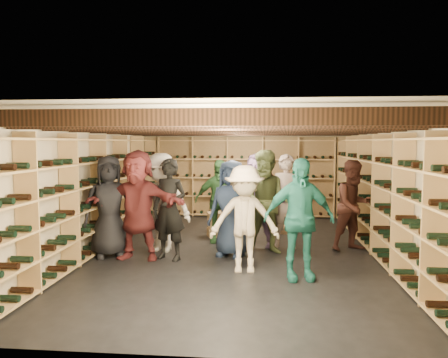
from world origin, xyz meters
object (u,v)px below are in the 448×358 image
Objects in this scene: person_6 at (231,208)px; person_11 at (258,199)px; crate_stack_left at (220,224)px; person_2 at (268,202)px; person_8 at (354,205)px; crate_stack_right at (244,212)px; crate_loose at (282,229)px; person_4 at (299,219)px; person_3 at (245,219)px; person_0 at (109,206)px; person_10 at (219,201)px; person_7 at (287,201)px; person_9 at (161,203)px; person_5 at (138,205)px; person_1 at (169,209)px.

person_6 is 0.93× the size of person_11.
crate_stack_left is at bearing 120.69° from person_6.
person_2 is 1.11× the size of person_8.
person_6 is at bearing -97.02° from person_11.
crate_stack_right is 2.80m from person_6.
crate_loose is 3.38m from person_4.
person_3 is (-0.36, -1.19, -0.11)m from person_2.
person_0 reaches higher than person_8.
person_10 reaches higher than crate_stack_left.
person_7 is at bearing 9.23° from person_11.
person_3 is 0.92× the size of person_9.
person_10 is at bearing 13.74° from person_0.
crate_loose is 0.28× the size of person_0.
person_2 is 2.30m from person_5.
person_8 reaches higher than person_10.
person_11 is at bearing 32.81° from person_5.
crate_loose is 0.30× the size of person_8.
person_4 is 1.06× the size of person_8.
person_6 is (-0.28, 0.94, 0.02)m from person_3.
person_5 is 1.06× the size of person_7.
person_11 is at bearing 0.50° from person_0.
person_1 reaches higher than person_8.
crate_loose is at bearing 87.61° from person_2.
person_7 is at bearing -89.27° from crate_loose.
person_10 is (-2.56, 0.44, -0.01)m from person_8.
person_1 is at bearing -144.51° from person_7.
person_2 is 1.05× the size of person_4.
person_2 is at bearing -78.02° from crate_stack_right.
person_9 reaches higher than person_6.
person_5 reaches higher than person_7.
person_1 is 2.30m from person_4.
person_7 is (3.12, 0.93, 0.00)m from person_0.
person_6 is (0.37, -1.61, 0.59)m from crate_stack_left.
person_11 is at bearing 96.89° from person_4.
person_9 is at bearing 141.95° from person_3.
person_8 is (1.24, -0.09, -0.05)m from person_7.
person_1 is at bearing -26.37° from person_0.
person_0 is at bearing 152.94° from person_4.
person_5 is at bearing -132.80° from person_10.
person_4 reaches higher than crate_stack_left.
person_7 is at bearing 52.33° from person_6.
person_7 is at bearing 58.54° from person_2.
person_2 reaches higher than crate_stack_right.
person_8 is 1.79m from person_11.
person_11 reaches higher than person_8.
person_10 is at bearing 82.35° from person_1.
crate_loose is 3.05m from person_9.
crate_stack_left is 0.31× the size of person_11.
crate_stack_left is 2.14m from person_1.
person_4 is (0.81, -0.29, 0.07)m from person_3.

